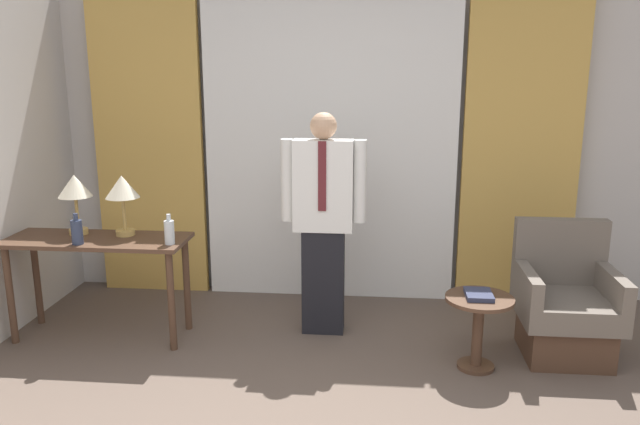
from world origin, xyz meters
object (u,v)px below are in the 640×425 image
(bottle_near_edge, at_px, (169,232))
(person, at_px, (323,216))
(table_lamp_left, at_px, (75,189))
(desk, at_px, (98,254))
(table_lamp_right, at_px, (122,190))
(armchair, at_px, (565,308))
(book, at_px, (479,295))
(bottle_by_lamp, at_px, (77,232))
(side_table, at_px, (478,320))

(bottle_near_edge, xyz_separation_m, person, (1.03, 0.33, 0.05))
(table_lamp_left, bearing_deg, person, 4.54)
(desk, bearing_deg, table_lamp_right, 28.98)
(armchair, bearing_deg, table_lamp_right, 178.46)
(desk, relative_size, table_lamp_right, 2.95)
(desk, xyz_separation_m, bottle_near_edge, (0.57, -0.09, 0.21))
(armchair, relative_size, book, 4.16)
(desk, xyz_separation_m, bottle_by_lamp, (-0.06, -0.16, 0.21))
(bottle_by_lamp, height_order, person, person)
(person, relative_size, book, 7.49)
(table_lamp_left, relative_size, armchair, 0.48)
(bottle_near_edge, distance_m, person, 1.08)
(person, bearing_deg, book, -24.93)
(bottle_near_edge, height_order, person, person)
(table_lamp_right, relative_size, bottle_by_lamp, 2.03)
(bottle_by_lamp, bearing_deg, table_lamp_right, 47.17)
(bottle_by_lamp, bearing_deg, table_lamp_left, 114.80)
(bottle_by_lamp, bearing_deg, book, -1.95)
(table_lamp_left, distance_m, armchair, 3.53)
(bottle_near_edge, bearing_deg, table_lamp_left, 165.55)
(desk, distance_m, armchair, 3.28)
(table_lamp_left, xyz_separation_m, bottle_by_lamp, (0.12, -0.25, -0.24))
(table_lamp_left, relative_size, book, 2.02)
(bottle_by_lamp, xyz_separation_m, side_table, (2.71, -0.10, -0.50))
(bottle_near_edge, distance_m, bottle_by_lamp, 0.63)
(table_lamp_right, relative_size, armchair, 0.48)
(table_lamp_left, distance_m, side_table, 2.94)
(armchair, xyz_separation_m, book, (-0.62, -0.26, 0.18))
(table_lamp_right, bearing_deg, side_table, -8.08)
(bottle_near_edge, bearing_deg, table_lamp_right, 154.02)
(bottle_near_edge, bearing_deg, person, 17.95)
(table_lamp_right, bearing_deg, desk, -151.02)
(table_lamp_right, distance_m, armchair, 3.18)
(armchair, relative_size, side_table, 1.83)
(person, bearing_deg, desk, -171.52)
(bottle_near_edge, distance_m, side_table, 2.15)
(person, distance_m, book, 1.21)
(table_lamp_right, height_order, side_table, table_lamp_right)
(person, bearing_deg, bottle_near_edge, -162.05)
(table_lamp_left, distance_m, book, 2.90)
(armchair, distance_m, side_table, 0.67)
(bottle_by_lamp, height_order, armchair, bottle_by_lamp)
(person, xyz_separation_m, armchair, (1.67, -0.22, -0.55))
(bottle_by_lamp, bearing_deg, desk, 69.30)
(desk, relative_size, side_table, 2.61)
(table_lamp_left, bearing_deg, bottle_near_edge, -14.45)
(table_lamp_left, distance_m, table_lamp_right, 0.35)
(desk, bearing_deg, bottle_by_lamp, -110.70)
(table_lamp_left, bearing_deg, table_lamp_right, 0.00)
(person, bearing_deg, armchair, -7.64)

